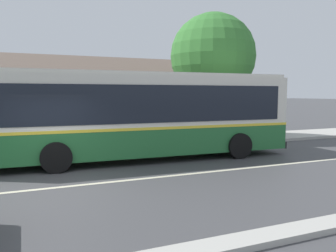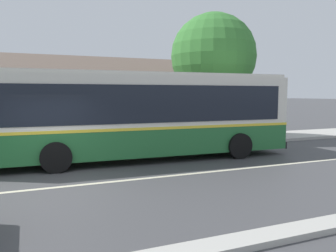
# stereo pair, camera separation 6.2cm
# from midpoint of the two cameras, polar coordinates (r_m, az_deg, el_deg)

# --- Properties ---
(ground_plane) EXTENTS (300.00, 300.00, 0.00)m
(ground_plane) POSITION_cam_midpoint_polar(r_m,az_deg,el_deg) (9.46, -19.47, -10.14)
(ground_plane) COLOR #424244
(sidewalk_far) EXTENTS (60.00, 3.00, 0.15)m
(sidewalk_far) POSITION_cam_midpoint_polar(r_m,az_deg,el_deg) (15.32, -20.52, -3.94)
(sidewalk_far) COLOR #ADAAA3
(sidewalk_far) RESTS_ON ground
(lane_divider_stripe) EXTENTS (60.00, 0.16, 0.01)m
(lane_divider_stripe) POSITION_cam_midpoint_polar(r_m,az_deg,el_deg) (9.46, -19.47, -10.12)
(lane_divider_stripe) COLOR beige
(lane_divider_stripe) RESTS_ON ground
(community_building) EXTENTS (26.74, 9.60, 6.16)m
(community_building) POSITION_cam_midpoint_polar(r_m,az_deg,el_deg) (23.33, -23.27, 3.56)
(community_building) COLOR tan
(community_building) RESTS_ON ground
(transit_bus) EXTENTS (11.78, 3.03, 3.30)m
(transit_bus) POSITION_cam_midpoint_polar(r_m,az_deg,el_deg) (12.63, -4.39, 2.19)
(transit_bus) COLOR #236633
(transit_bus) RESTS_ON ground
(street_tree_primary) EXTENTS (4.68, 4.68, 6.93)m
(street_tree_primary) POSITION_cam_midpoint_polar(r_m,az_deg,el_deg) (18.55, 7.99, 11.90)
(street_tree_primary) COLOR #4C3828
(street_tree_primary) RESTS_ON ground
(bus_stop_sign) EXTENTS (0.36, 0.07, 2.40)m
(bus_stop_sign) POSITION_cam_midpoint_polar(r_m,az_deg,el_deg) (16.93, 11.39, 2.51)
(bus_stop_sign) COLOR gray
(bus_stop_sign) RESTS_ON sidewalk_far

